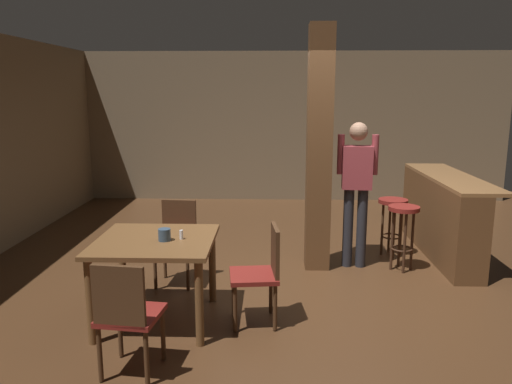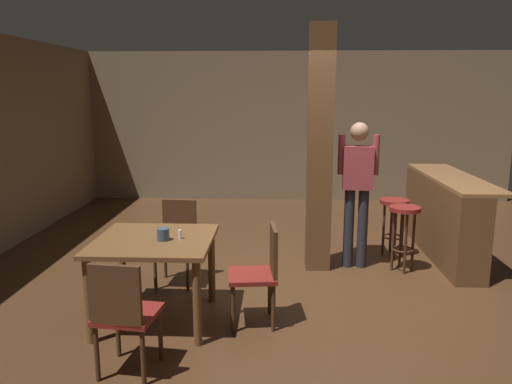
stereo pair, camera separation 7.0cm
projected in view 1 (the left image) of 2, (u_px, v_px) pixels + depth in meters
The scene contains 13 objects.
ground_plane at pixel (312, 287), 5.34m from camera, with size 10.80×10.80×0.00m, color #422816.
wall_back at pixel (295, 127), 9.48m from camera, with size 8.00×0.10×2.80m, color #756047.
pillar at pixel (319, 150), 5.71m from camera, with size 0.28×0.28×2.80m, color brown.
dining_table at pixel (156, 252), 4.45m from camera, with size 1.04×1.04×0.78m.
chair_south at pixel (126, 312), 3.58m from camera, with size 0.47×0.47×0.89m.
chair_north at pixel (177, 237), 5.41m from camera, with size 0.45×0.45×0.89m.
chair_east at pixel (262, 269), 4.44m from camera, with size 0.46×0.46×0.89m.
napkin_cup at pixel (164, 235), 4.37m from camera, with size 0.11×0.11×0.11m, color #33475B.
salt_shaker at pixel (181, 235), 4.41m from camera, with size 0.03×0.03×0.08m, color silver.
standing_person at pixel (357, 184), 5.81m from camera, with size 0.47×0.23×1.72m.
bar_counter at pixel (440, 215), 6.36m from camera, with size 0.56×2.23×1.02m.
bar_stool_near at pixel (403, 222), 5.77m from camera, with size 0.36×0.36×0.77m.
bar_stool_mid at pixel (392, 213), 6.31m from camera, with size 0.37×0.37×0.73m.
Camera 1 is at (-0.45, -5.05, 2.06)m, focal length 35.00 mm.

